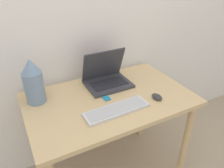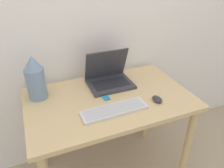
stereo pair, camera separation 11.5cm
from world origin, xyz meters
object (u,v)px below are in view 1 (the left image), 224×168
Objects in this scene: keyboard at (117,110)px; mouse at (157,97)px; laptop at (106,77)px; vase at (33,82)px; mp3_player at (107,98)px.

keyboard is 4.92× the size of mouse.
laptop is 0.35m from keyboard.
keyboard is 1.39× the size of vase.
laptop is 1.06× the size of vase.
vase is at bearing 179.60° from laptop.
keyboard is at bearing -39.28° from vase.
laptop is 0.21m from mp3_player.
keyboard is 0.55m from vase.
keyboard reaches higher than mp3_player.
mouse is at bearing -0.87° from keyboard.
mouse is at bearing -58.33° from laptop.
mp3_player is (0.00, 0.15, -0.01)m from keyboard.
vase is at bearing 155.59° from mp3_player.
laptop reaches higher than mp3_player.
mp3_player is (-0.30, 0.15, -0.01)m from mouse.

